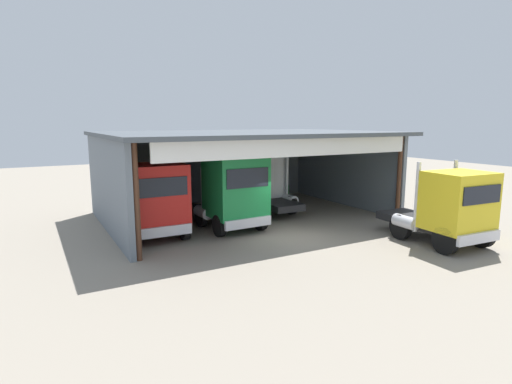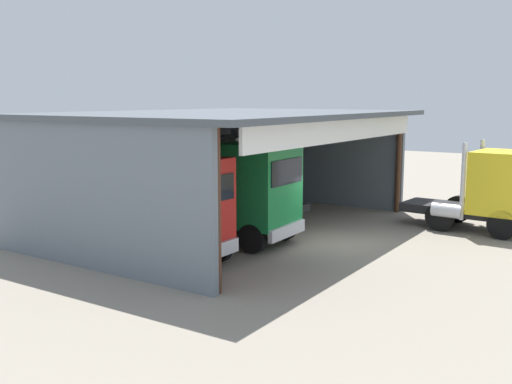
% 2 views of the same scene
% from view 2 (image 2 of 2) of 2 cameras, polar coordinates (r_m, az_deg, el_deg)
% --- Properties ---
extents(ground_plane, '(80.00, 80.00, 0.00)m').
position_cam_2_polar(ground_plane, '(22.32, 7.56, -4.84)').
color(ground_plane, gray).
rests_on(ground_plane, ground).
extents(workshop_shed, '(15.22, 10.88, 4.78)m').
position_cam_2_polar(workshop_shed, '(24.79, -4.44, 4.57)').
color(workshop_shed, slate).
rests_on(workshop_shed, ground).
extents(truck_red_center_left_bay, '(2.68, 4.83, 3.61)m').
position_cam_2_polar(truck_red_center_left_bay, '(18.74, -7.70, -1.81)').
color(truck_red_center_left_bay, red).
rests_on(truck_red_center_left_bay, ground).
extents(truck_green_center_right_bay, '(2.80, 4.53, 3.74)m').
position_cam_2_polar(truck_green_center_right_bay, '(21.50, -0.33, 0.07)').
color(truck_green_center_right_bay, '#197F3D').
rests_on(truck_green_center_right_bay, ground).
extents(truck_white_left_bay, '(2.52, 4.85, 3.67)m').
position_cam_2_polar(truck_white_left_bay, '(26.18, -1.85, 1.52)').
color(truck_white_left_bay, white).
rests_on(truck_white_left_bay, ground).
extents(truck_yellow_right_bay, '(2.76, 5.17, 3.62)m').
position_cam_2_polar(truck_yellow_right_bay, '(25.40, 21.71, 0.17)').
color(truck_yellow_right_bay, yellow).
rests_on(truck_yellow_right_bay, ground).
extents(oil_drum, '(0.58, 0.58, 0.87)m').
position_cam_2_polar(oil_drum, '(31.07, -2.73, -0.04)').
color(oil_drum, '#197233').
rests_on(oil_drum, ground).
extents(tool_cart, '(0.90, 0.60, 1.00)m').
position_cam_2_polar(tool_cart, '(30.99, -3.53, 0.05)').
color(tool_cart, black).
rests_on(tool_cart, ground).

